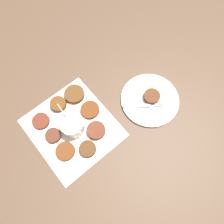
{
  "coord_description": "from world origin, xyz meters",
  "views": [
    {
      "loc": [
        0.3,
        -0.1,
        0.8
      ],
      "look_at": [
        0.1,
        0.12,
        0.02
      ],
      "focal_mm": 35.0,
      "sensor_mm": 36.0,
      "label": 1
    }
  ],
  "objects_px": {
    "serving_plate": "(150,100)",
    "fritter_on_plate": "(152,96)",
    "sauce_bowl": "(73,126)",
    "fork": "(149,105)"
  },
  "relations": [
    {
      "from": "fritter_on_plate",
      "to": "fork",
      "type": "height_order",
      "value": "fritter_on_plate"
    },
    {
      "from": "fritter_on_plate",
      "to": "fork",
      "type": "distance_m",
      "value": 0.04
    },
    {
      "from": "serving_plate",
      "to": "fritter_on_plate",
      "type": "height_order",
      "value": "fritter_on_plate"
    },
    {
      "from": "fork",
      "to": "fritter_on_plate",
      "type": "bearing_deg",
      "value": 113.52
    },
    {
      "from": "sauce_bowl",
      "to": "fork",
      "type": "distance_m",
      "value": 0.3
    },
    {
      "from": "fritter_on_plate",
      "to": "fork",
      "type": "bearing_deg",
      "value": -66.48
    },
    {
      "from": "serving_plate",
      "to": "fork",
      "type": "distance_m",
      "value": 0.03
    },
    {
      "from": "serving_plate",
      "to": "fritter_on_plate",
      "type": "distance_m",
      "value": 0.02
    },
    {
      "from": "fritter_on_plate",
      "to": "serving_plate",
      "type": "bearing_deg",
      "value": -85.89
    },
    {
      "from": "sauce_bowl",
      "to": "fork",
      "type": "xyz_separation_m",
      "value": [
        0.15,
        0.26,
        -0.01
      ]
    }
  ]
}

